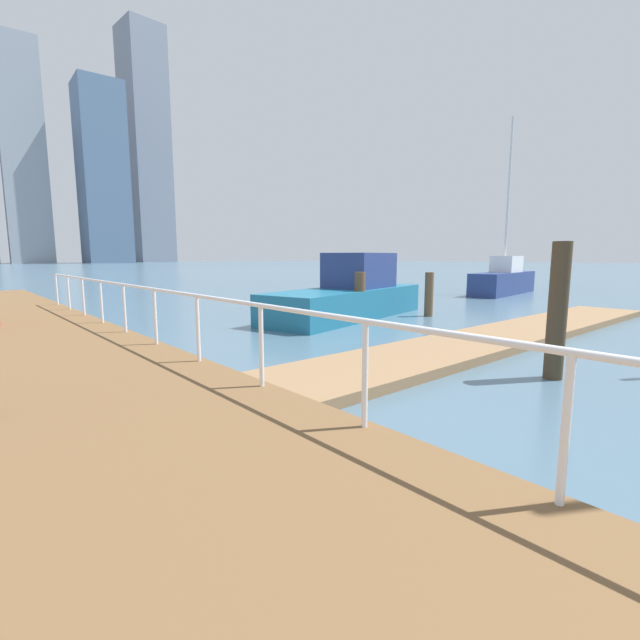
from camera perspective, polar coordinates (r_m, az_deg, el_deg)
ground_plane at (r=17.63m, az=-20.02°, el=1.03°), size 300.00×300.00×0.00m
floating_dock at (r=11.94m, az=22.80°, el=-1.91°), size 15.79×2.00×0.18m
boardwalk_railing at (r=5.62m, az=-7.67°, el=-0.15°), size 0.06×25.44×1.08m
dock_piling_0 at (r=13.87m, az=5.16°, el=2.95°), size 0.35×0.35×1.58m
dock_piling_2 at (r=15.67m, az=13.92°, el=3.24°), size 0.30×0.30×1.52m
dock_piling_4 at (r=8.34m, az=28.37°, el=1.00°), size 0.30×0.30×2.31m
moored_boat_1 at (r=26.32m, az=22.68°, el=4.86°), size 6.55×2.40×9.28m
moored_boat_3 at (r=15.08m, az=3.90°, el=3.28°), size 7.33×3.73×2.18m
skyline_tower_4 at (r=158.04m, az=-34.02°, el=17.27°), size 11.84×14.53×61.09m
skyline_tower_5 at (r=151.91m, az=-26.29°, el=16.49°), size 12.81×13.35×51.95m
skyline_tower_6 at (r=175.43m, az=-21.58°, el=19.98°), size 13.52×14.72×78.74m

